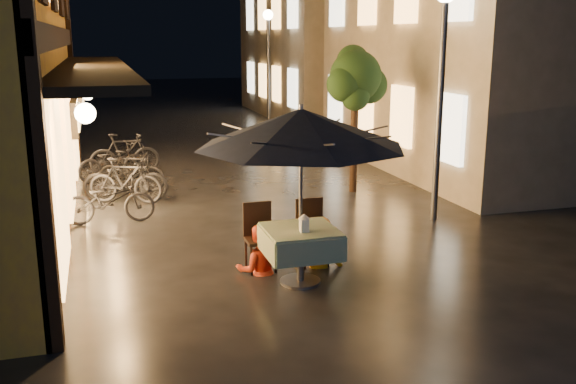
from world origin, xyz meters
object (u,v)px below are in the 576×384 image
object	(u,v)px
person_orange	(258,226)
bicycle_0	(109,201)
streetlamp_near	(442,60)
cafe_table	(300,242)
patio_umbrella	(301,128)
table_lantern	(304,222)
person_yellow	(319,219)

from	to	relation	value
person_orange	bicycle_0	world-z (taller)	person_orange
streetlamp_near	cafe_table	distance (m)	4.67
cafe_table	patio_umbrella	bearing A→B (deg)	-26.57
bicycle_0	streetlamp_near	bearing A→B (deg)	-102.85
table_lantern	person_orange	xyz separation A→B (m)	(-0.45, 0.75, -0.24)
table_lantern	bicycle_0	distance (m)	4.65
streetlamp_near	person_yellow	bearing A→B (deg)	-149.05
bicycle_0	patio_umbrella	bearing A→B (deg)	-145.63
person_orange	person_yellow	world-z (taller)	person_yellow
cafe_table	person_yellow	size ratio (longest dim) A/B	0.69
person_yellow	bicycle_0	distance (m)	4.32
table_lantern	bicycle_0	size ratio (longest dim) A/B	0.15
streetlamp_near	bicycle_0	xyz separation A→B (m)	(-5.78, 1.46, -2.49)
person_yellow	person_orange	bearing A→B (deg)	9.60
streetlamp_near	patio_umbrella	world-z (taller)	streetlamp_near
table_lantern	person_yellow	world-z (taller)	person_yellow
patio_umbrella	table_lantern	distance (m)	1.24
person_orange	bicycle_0	xyz separation A→B (m)	(-2.00, 3.17, -0.25)
patio_umbrella	person_orange	xyz separation A→B (m)	(-0.45, 0.59, -1.47)
cafe_table	table_lantern	world-z (taller)	table_lantern
person_yellow	bicycle_0	xyz separation A→B (m)	(-2.91, 3.18, -0.30)
cafe_table	person_orange	xyz separation A→B (m)	(-0.45, 0.59, 0.09)
cafe_table	person_yellow	bearing A→B (deg)	51.58
person_yellow	bicycle_0	world-z (taller)	person_yellow
table_lantern	person_yellow	bearing A→B (deg)	57.93
cafe_table	bicycle_0	distance (m)	4.49
cafe_table	table_lantern	xyz separation A→B (m)	(0.00, -0.16, 0.33)
person_orange	bicycle_0	bearing A→B (deg)	-52.47
streetlamp_near	bicycle_0	distance (m)	6.46
streetlamp_near	bicycle_0	bearing A→B (deg)	165.80
table_lantern	person_orange	size ratio (longest dim) A/B	0.18
bicycle_0	table_lantern	bearing A→B (deg)	-146.68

